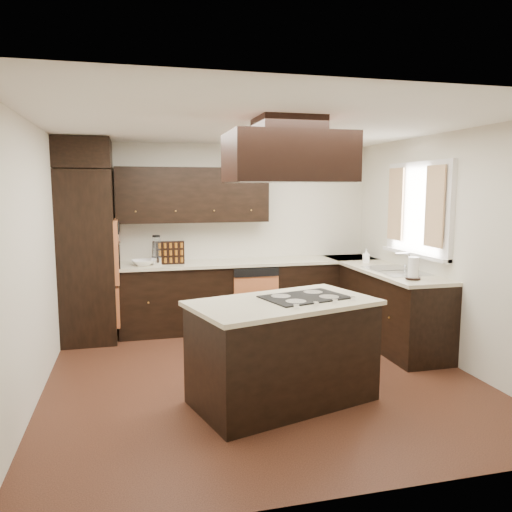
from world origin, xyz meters
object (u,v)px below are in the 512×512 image
range_hood (288,158)px  spice_rack (170,253)px  island (283,353)px  oven_column (88,257)px

range_hood → spice_rack: size_ratio=2.93×
island → range_hood: 1.72m
spice_rack → range_hood: bearing=-66.6°
oven_column → range_hood: size_ratio=2.02×
oven_column → island: bearing=-52.4°
range_hood → oven_column: bearing=129.7°
island → range_hood: bearing=39.4°
oven_column → spice_rack: 1.02m
island → oven_column: bearing=111.6°
oven_column → spice_rack: size_ratio=5.91×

